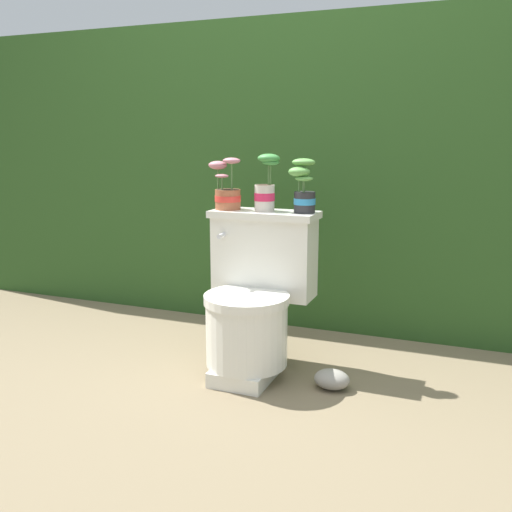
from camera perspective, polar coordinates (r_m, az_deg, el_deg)
name	(u,v)px	position (r m, az deg, el deg)	size (l,w,h in m)	color
ground_plane	(247,377)	(2.47, -0.87, -11.97)	(12.00, 12.00, 0.00)	#75664C
hedge_backdrop	(317,174)	(3.25, 6.10, 8.15)	(4.28, 0.67, 1.59)	#284C1E
toilet	(255,299)	(2.43, -0.14, -4.30)	(0.47, 0.48, 0.68)	silver
potted_plant_left	(227,192)	(2.52, -2.93, 6.39)	(0.16, 0.12, 0.23)	#9E5638
potted_plant_midleft	(266,188)	(2.46, 1.05, 6.79)	(0.10, 0.09, 0.24)	beige
potted_plant_middle	(304,190)	(2.41, 4.78, 6.64)	(0.11, 0.09, 0.23)	#262628
garden_stone	(332,379)	(2.37, 7.59, -12.12)	(0.14, 0.12, 0.08)	gray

